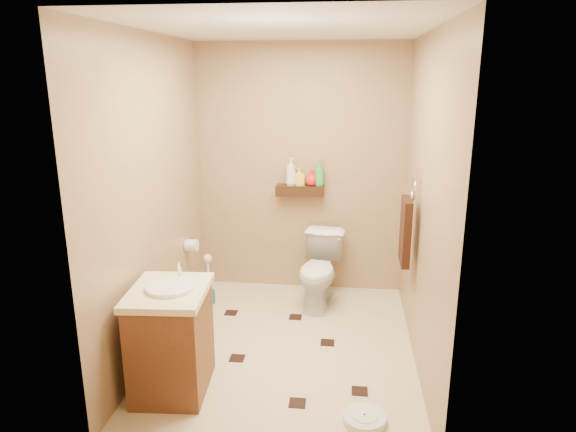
# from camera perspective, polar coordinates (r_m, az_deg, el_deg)

# --- Properties ---
(ground) EXTENTS (2.50, 2.50, 0.00)m
(ground) POSITION_cam_1_polar(r_m,az_deg,el_deg) (4.22, -0.26, -14.33)
(ground) COLOR beige
(ground) RESTS_ON ground
(wall_back) EXTENTS (2.00, 0.04, 2.40)m
(wall_back) POSITION_cam_1_polar(r_m,az_deg,el_deg) (4.99, 1.44, 5.08)
(wall_back) COLOR #9F7B5B
(wall_back) RESTS_ON ground
(wall_front) EXTENTS (2.00, 0.04, 2.40)m
(wall_front) POSITION_cam_1_polar(r_m,az_deg,el_deg) (2.59, -3.62, -4.83)
(wall_front) COLOR #9F7B5B
(wall_front) RESTS_ON ground
(wall_left) EXTENTS (0.04, 2.50, 2.40)m
(wall_left) POSITION_cam_1_polar(r_m,az_deg,el_deg) (4.02, -14.61, 2.03)
(wall_left) COLOR #9F7B5B
(wall_left) RESTS_ON ground
(wall_right) EXTENTS (0.04, 2.50, 2.40)m
(wall_right) POSITION_cam_1_polar(r_m,az_deg,el_deg) (3.79, 14.90, 1.23)
(wall_right) COLOR #9F7B5B
(wall_right) RESTS_ON ground
(ceiling) EXTENTS (2.00, 2.50, 0.02)m
(ceiling) POSITION_cam_1_polar(r_m,az_deg,el_deg) (3.68, -0.31, 20.17)
(ceiling) COLOR silver
(ceiling) RESTS_ON wall_back
(wall_shelf) EXTENTS (0.46, 0.14, 0.10)m
(wall_shelf) POSITION_cam_1_polar(r_m,az_deg,el_deg) (4.95, 1.34, 2.86)
(wall_shelf) COLOR #321B0D
(wall_shelf) RESTS_ON wall_back
(floor_accents) EXTENTS (1.25, 1.37, 0.01)m
(floor_accents) POSITION_cam_1_polar(r_m,az_deg,el_deg) (4.17, 0.07, -14.66)
(floor_accents) COLOR black
(floor_accents) RESTS_ON ground
(toilet) EXTENTS (0.46, 0.70, 0.67)m
(toilet) POSITION_cam_1_polar(r_m,az_deg,el_deg) (4.81, 3.52, -6.07)
(toilet) COLOR white
(toilet) RESTS_ON ground
(vanity) EXTENTS (0.54, 0.64, 0.86)m
(vanity) POSITION_cam_1_polar(r_m,az_deg,el_deg) (3.64, -12.83, -13.09)
(vanity) COLOR brown
(vanity) RESTS_ON ground
(bathroom_scale) EXTENTS (0.29, 0.29, 0.05)m
(bathroom_scale) POSITION_cam_1_polar(r_m,az_deg,el_deg) (3.47, 8.48, -21.36)
(bathroom_scale) COLOR white
(bathroom_scale) RESTS_ON ground
(toilet_brush) EXTENTS (0.11, 0.11, 0.49)m
(toilet_brush) POSITION_cam_1_polar(r_m,az_deg,el_deg) (4.94, -8.80, -7.69)
(toilet_brush) COLOR #185E60
(toilet_brush) RESTS_ON ground
(towel_ring) EXTENTS (0.12, 0.30, 0.76)m
(towel_ring) POSITION_cam_1_polar(r_m,az_deg,el_deg) (4.08, 12.98, -1.35)
(towel_ring) COLOR silver
(towel_ring) RESTS_ON wall_right
(toilet_paper) EXTENTS (0.12, 0.11, 0.12)m
(toilet_paper) POSITION_cam_1_polar(r_m,az_deg,el_deg) (4.75, -10.68, -3.21)
(toilet_paper) COLOR white
(toilet_paper) RESTS_ON wall_left
(bottle_a) EXTENTS (0.13, 0.13, 0.26)m
(bottle_a) POSITION_cam_1_polar(r_m,az_deg,el_deg) (4.92, 0.32, 4.96)
(bottle_a) COLOR silver
(bottle_a) RESTS_ON wall_shelf
(bottle_b) EXTENTS (0.11, 0.10, 0.17)m
(bottle_b) POSITION_cam_1_polar(r_m,az_deg,el_deg) (4.92, 1.25, 4.42)
(bottle_b) COLOR yellow
(bottle_b) RESTS_ON wall_shelf
(bottle_c) EXTENTS (0.17, 0.17, 0.16)m
(bottle_c) POSITION_cam_1_polar(r_m,az_deg,el_deg) (4.91, 2.66, 4.29)
(bottle_c) COLOR red
(bottle_c) RESTS_ON wall_shelf
(bottle_d) EXTENTS (0.13, 0.13, 0.25)m
(bottle_d) POSITION_cam_1_polar(r_m,az_deg,el_deg) (4.90, 3.50, 4.78)
(bottle_d) COLOR green
(bottle_d) RESTS_ON wall_shelf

